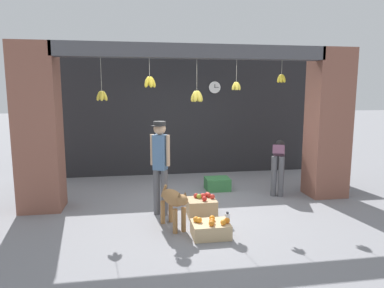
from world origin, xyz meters
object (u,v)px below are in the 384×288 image
fruit_crate_apples (202,206)px  water_bottle (227,219)px  shopkeeper (160,161)px  fruit_crate_oranges (211,229)px  produce_box_green (217,184)px  dog (174,201)px  wall_clock (215,87)px  worker_stooping (278,160)px

fruit_crate_apples → water_bottle: size_ratio=2.12×
shopkeeper → fruit_crate_oranges: bearing=149.7°
produce_box_green → water_bottle: (-0.30, -1.94, -0.03)m
dog → produce_box_green: bearing=129.4°
shopkeeper → produce_box_green: bearing=-107.7°
shopkeeper → wall_clock: bearing=-91.6°
water_bottle → fruit_crate_apples: bearing=120.6°
fruit_crate_apples → produce_box_green: fruit_crate_apples is taller
dog → wall_clock: wall_clock is taller
dog → produce_box_green: 2.22m
dog → water_bottle: 0.88m
fruit_crate_oranges → fruit_crate_apples: (0.03, 0.84, 0.04)m
shopkeeper → produce_box_green: 1.96m
fruit_crate_oranges → fruit_crate_apples: 0.85m
fruit_crate_apples → water_bottle: fruit_crate_apples is taller
worker_stooping → fruit_crate_apples: worker_stooping is taller
worker_stooping → water_bottle: 2.18m
fruit_crate_oranges → wall_clock: wall_clock is taller
produce_box_green → worker_stooping: bearing=-20.3°
fruit_crate_apples → water_bottle: bearing=-59.4°
fruit_crate_oranges → water_bottle: (0.33, 0.34, -0.01)m
worker_stooping → wall_clock: wall_clock is taller
shopkeeper → fruit_crate_apples: shopkeeper is taller
fruit_crate_oranges → water_bottle: size_ratio=2.39×
worker_stooping → fruit_crate_oranges: bearing=-108.2°
produce_box_green → wall_clock: (0.27, 1.53, 2.02)m
worker_stooping → wall_clock: bearing=139.7°
dog → fruit_crate_apples: (0.51, 0.46, -0.27)m
worker_stooping → water_bottle: bearing=-108.1°
fruit_crate_apples → water_bottle: (0.30, -0.51, -0.05)m
shopkeeper → water_bottle: bearing=172.7°
shopkeeper → fruit_crate_apples: 1.02m
dog → fruit_crate_oranges: dog is taller
dog → fruit_crate_apples: size_ratio=1.73×
produce_box_green → fruit_crate_apples: bearing=-112.7°
fruit_crate_oranges → fruit_crate_apples: fruit_crate_apples is taller
produce_box_green → water_bottle: 1.97m
fruit_crate_oranges → water_bottle: fruit_crate_oranges is taller
shopkeeper → fruit_crate_apples: bearing=-166.1°
dog → produce_box_green: size_ratio=1.61×
worker_stooping → produce_box_green: bearing=-174.8°
fruit_crate_oranges → shopkeeper: bearing=122.6°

